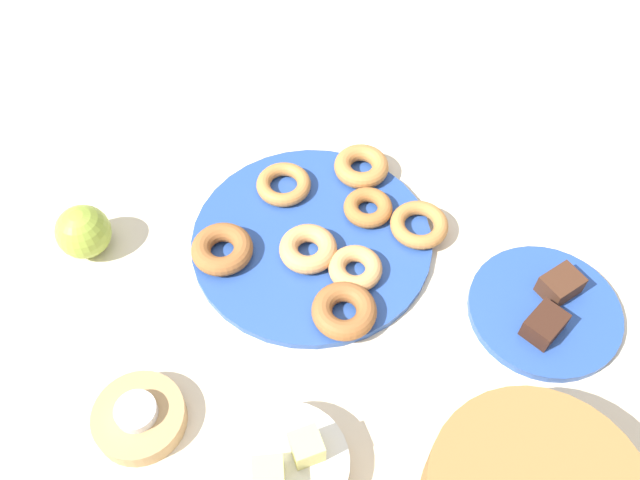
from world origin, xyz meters
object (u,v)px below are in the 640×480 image
(donut_5, at_px, (361,166))
(apple, at_px, (83,232))
(donut_0, at_px, (355,268))
(candle_holder, at_px, (140,418))
(donut_7, at_px, (368,208))
(donut_4, at_px, (419,225))
(fruit_bowl, at_px, (287,467))
(melon_chunk_right, at_px, (269,475))
(donut_1, at_px, (281,185))
(melon_chunk_left, at_px, (307,447))
(donut_plate, at_px, (312,240))
(tealight, at_px, (136,411))
(cake_plate, at_px, (544,310))
(brownie_near, at_px, (560,285))
(donut_3, at_px, (308,249))
(donut_6, at_px, (344,311))
(brownie_far, at_px, (545,325))
(donut_2, at_px, (222,249))

(donut_5, height_order, apple, apple)
(donut_0, relative_size, candle_holder, 0.67)
(donut_7, bearing_deg, donut_4, 131.52)
(donut_0, distance_m, fruit_bowl, 0.30)
(melon_chunk_right, height_order, apple, apple)
(donut_1, distance_m, apple, 0.31)
(donut_4, relative_size, donut_5, 1.00)
(fruit_bowl, xyz_separation_m, melon_chunk_left, (-0.03, 0.00, 0.04))
(melon_chunk_left, bearing_deg, apple, -69.55)
(donut_plate, bearing_deg, tealight, 27.70)
(donut_5, xyz_separation_m, cake_plate, (-0.12, 0.34, -0.02))
(donut_1, distance_m, brownie_near, 0.45)
(donut_3, distance_m, fruit_bowl, 0.32)
(tealight, bearing_deg, apple, -91.34)
(donut_plate, relative_size, apple, 4.54)
(donut_4, bearing_deg, candle_holder, 13.21)
(donut_5, distance_m, fruit_bowl, 0.50)
(donut_3, relative_size, donut_6, 0.94)
(donut_3, xyz_separation_m, brownie_far, (-0.24, 0.26, 0.00))
(donut_7, relative_size, cake_plate, 0.35)
(tealight, relative_size, melon_chunk_left, 1.48)
(donut_3, bearing_deg, donut_6, 90.62)
(donut_6, xyz_separation_m, brownie_far, (-0.24, 0.14, 0.00))
(donut_5, distance_m, brownie_near, 0.36)
(donut_plate, relative_size, tealight, 6.94)
(donut_1, distance_m, donut_5, 0.14)
(cake_plate, relative_size, candle_holder, 1.83)
(donut_0, bearing_deg, donut_plate, -70.74)
(donut_3, height_order, donut_5, same)
(donut_plate, height_order, donut_4, donut_4)
(donut_1, relative_size, donut_7, 1.14)
(donut_5, xyz_separation_m, brownie_far, (-0.09, 0.37, 0.00))
(brownie_near, relative_size, tealight, 1.04)
(donut_1, bearing_deg, melon_chunk_right, 65.28)
(donut_0, bearing_deg, donut_7, -126.65)
(donut_7, relative_size, candle_holder, 0.65)
(donut_3, relative_size, tealight, 1.63)
(apple, bearing_deg, melon_chunk_left, 110.45)
(melon_chunk_left, bearing_deg, donut_0, -128.98)
(donut_0, relative_size, donut_2, 0.86)
(donut_7, height_order, brownie_near, brownie_near)
(brownie_far, xyz_separation_m, melon_chunk_right, (0.42, 0.04, 0.03))
(donut_2, distance_m, fruit_bowl, 0.34)
(brownie_far, bearing_deg, donut_plate, -51.98)
(donut_4, bearing_deg, melon_chunk_right, 36.33)
(donut_4, bearing_deg, donut_6, 27.16)
(brownie_near, bearing_deg, fruit_bowl, 8.41)
(donut_1, height_order, melon_chunk_right, melon_chunk_right)
(donut_plate, height_order, melon_chunk_right, melon_chunk_right)
(donut_plate, height_order, candle_holder, candle_holder)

